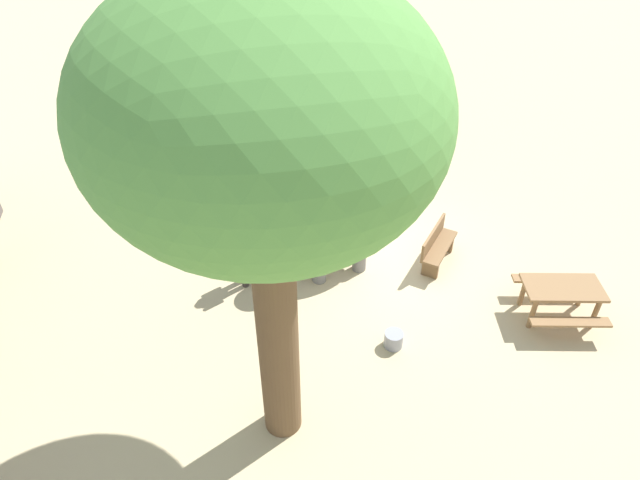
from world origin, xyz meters
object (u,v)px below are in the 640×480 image
at_px(picnic_table_near, 201,159).
at_px(person_handler, 241,248).
at_px(shade_tree_main, 263,118).
at_px(picnic_table_far, 561,294).
at_px(elephant, 325,232).
at_px(feed_bucket, 394,339).
at_px(wooden_bench, 437,245).

bearing_deg(picnic_table_near, person_handler, -95.36).
distance_m(shade_tree_main, picnic_table_far, 7.60).
distance_m(elephant, person_handler, 1.77).
distance_m(elephant, feed_bucket, 2.70).
bearing_deg(picnic_table_far, picnic_table_near, -33.41).
bearing_deg(elephant, feed_bucket, 97.24).
distance_m(wooden_bench, picnic_table_near, 6.93).
xyz_separation_m(picnic_table_near, feed_bucket, (-7.16, -3.01, -0.43)).
bearing_deg(feed_bucket, wooden_bench, -39.71).
bearing_deg(elephant, shade_tree_main, 56.56).
distance_m(picnic_table_far, feed_bucket, 3.45).
distance_m(elephant, picnic_table_near, 5.26).
xyz_separation_m(person_handler, picnic_table_near, (4.69, 0.53, -0.36)).
relative_size(picnic_table_near, picnic_table_far, 0.97).
bearing_deg(person_handler, shade_tree_main, -88.30).
distance_m(wooden_bench, feed_bucket, 2.80).
bearing_deg(person_handler, feed_bucket, -45.31).
xyz_separation_m(wooden_bench, picnic_table_near, (5.02, 4.78, 0.12)).
relative_size(person_handler, picnic_table_near, 0.91).
bearing_deg(person_handler, wooden_bench, -4.88).
bearing_deg(wooden_bench, elephant, -54.68).
bearing_deg(feed_bucket, picnic_table_far, -90.59).
xyz_separation_m(wooden_bench, picnic_table_far, (-2.17, -1.65, 0.12)).
distance_m(picnic_table_near, picnic_table_far, 9.65).
distance_m(shade_tree_main, feed_bucket, 5.87).
height_order(elephant, feed_bucket, elephant).
relative_size(person_handler, feed_bucket, 4.50).
height_order(elephant, shade_tree_main, shade_tree_main).
height_order(shade_tree_main, feed_bucket, shade_tree_main).
bearing_deg(shade_tree_main, elephant, -24.47).
xyz_separation_m(picnic_table_far, feed_bucket, (0.04, 3.43, -0.43)).
height_order(person_handler, picnic_table_far, person_handler).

